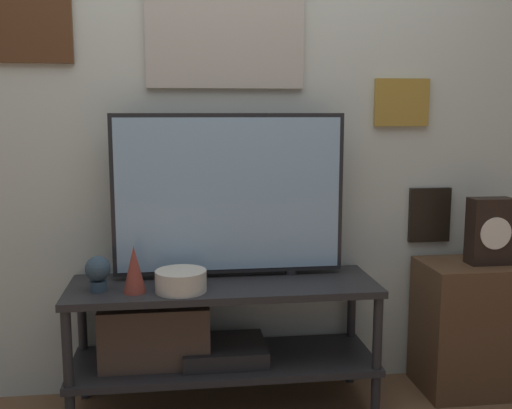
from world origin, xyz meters
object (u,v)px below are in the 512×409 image
Objects in this scene: television at (229,195)px; decorative_bust at (98,271)px; vase_slim_bronze at (134,269)px; mantel_clock at (490,231)px; vase_wide_bowl at (181,281)px.

decorative_bust is at bearing -165.71° from television.
television is 5.22× the size of vase_slim_bronze.
decorative_bust is at bearing 163.68° from vase_slim_bronze.
television is 0.52m from vase_slim_bronze.
mantel_clock is at bearing 2.36° from decorative_bust.
television reaches higher than vase_slim_bronze.
television reaches higher than decorative_bust.
television is 6.96× the size of decorative_bust.
mantel_clock is (1.18, -0.07, -0.18)m from television.
vase_slim_bronze is 0.16m from decorative_bust.
vase_wide_bowl is 0.34m from decorative_bust.
mantel_clock reaches higher than vase_slim_bronze.
vase_slim_bronze is at bearing 177.21° from vase_wide_bowl.
decorative_bust is (-0.55, -0.14, -0.29)m from television.
television is 3.32× the size of mantel_clock.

